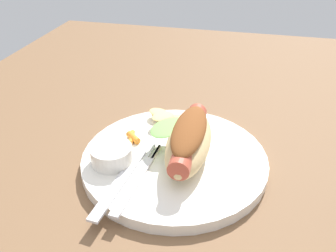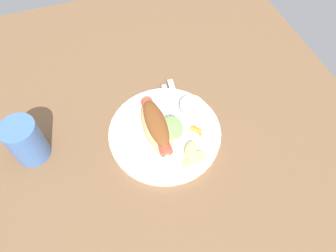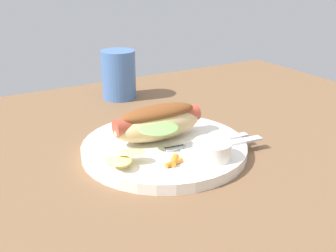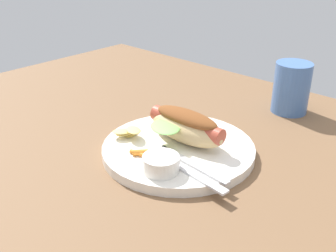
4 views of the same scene
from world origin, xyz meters
The scene contains 9 objects.
ground_plane centered at (0.00, 0.00, -0.90)cm, with size 120.00×90.00×1.80cm, color brown.
plate centered at (3.08, 2.56, 0.80)cm, with size 25.40×25.40×1.60cm, color white.
hot_dog centered at (3.04, 4.43, 4.50)cm, with size 14.63×9.04×5.52cm.
sauce_ramekin centered at (6.51, -5.20, 2.83)cm, with size 5.53×5.53×2.46cm, color white.
fork centered at (9.17, -0.87, 1.80)cm, with size 14.37×2.52×0.40cm.
knife centered at (10.27, -2.78, 1.78)cm, with size 13.71×1.40×0.36cm, color silver.
chips_pile centered at (-5.44, -1.02, 2.49)cm, with size 6.26×6.17×2.12cm.
carrot_garnish centered at (0.84, -4.19, 2.03)cm, with size 2.97×2.53×0.97cm.
drinking_cup centered at (8.13, 31.39, 5.18)cm, with size 7.29×7.29×10.36cm, color #4770B2.
Camera 4 is at (41.70, -41.59, 33.45)cm, focal length 42.79 mm.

